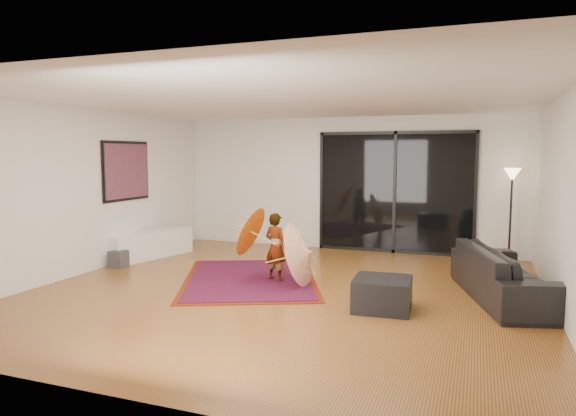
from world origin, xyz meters
The scene contains 17 objects.
floor centered at (0.00, 0.00, 0.00)m, with size 7.00×7.00×0.00m, color #8E5E27.
ceiling centered at (0.00, 0.00, 2.70)m, with size 7.00×7.00×0.00m, color white.
wall_back centered at (0.00, 3.50, 1.35)m, with size 7.00×7.00×0.00m, color silver.
wall_front centered at (0.00, -3.50, 1.35)m, with size 7.00×7.00×0.00m, color silver.
wall_left centered at (-3.50, 0.00, 1.35)m, with size 7.00×7.00×0.00m, color silver.
wall_right centered at (3.50, 0.00, 1.35)m, with size 7.00×7.00×0.00m, color silver.
sliding_door centered at (1.00, 3.47, 1.20)m, with size 3.06×0.07×2.40m.
painting centered at (-3.46, 1.00, 1.65)m, with size 0.04×1.28×1.08m.
media_console centered at (-3.25, 1.35, 0.25)m, with size 0.44×1.78×0.49m, color white.
speaker centered at (-3.25, 0.43, 0.15)m, with size 0.26×0.26×0.29m, color #424244.
persian_rug centered at (-0.77, 0.46, 0.01)m, with size 2.97×3.38×0.02m.
sofa centered at (2.95, 0.65, 0.35)m, with size 2.38×0.93×0.70m, color black.
ottoman centered at (1.45, -0.39, 0.20)m, with size 0.70×0.70×0.40m, color black.
floor_lamp centered at (3.10, 3.17, 1.35)m, with size 0.29×0.29×1.71m.
child centered at (-0.35, 0.51, 0.53)m, with size 0.39×0.25×1.06m, color #999999.
parasol_orange centered at (-0.90, 0.46, 0.73)m, with size 0.48×0.81×0.85m.
parasol_white centered at (0.25, 0.36, 0.50)m, with size 0.53×0.97×0.98m.
Camera 1 is at (2.53, -6.73, 1.95)m, focal length 32.00 mm.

